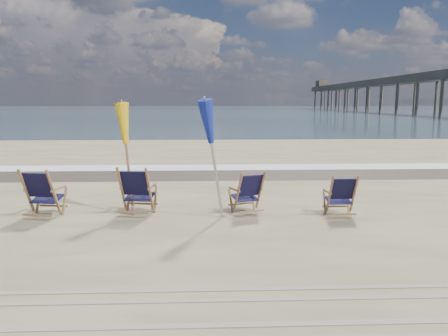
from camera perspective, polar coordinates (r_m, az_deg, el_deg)
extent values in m
plane|color=#374D5B|center=(135.46, -2.16, 7.63)|extent=(400.00, 400.00, 0.00)
cube|color=silver|center=(15.92, -0.88, 0.10)|extent=(200.00, 1.40, 0.01)
cube|color=#42362A|center=(14.44, -0.73, -0.78)|extent=(200.00, 2.60, 0.00)
cylinder|color=#8D623F|center=(9.37, -12.44, 1.12)|extent=(0.06, 0.06, 2.34)
cone|color=yellow|center=(9.31, -12.58, 5.37)|extent=(0.30, 0.30, 0.85)
cylinder|color=#A5A5AD|center=(8.67, -1.23, 1.05)|extent=(0.06, 0.06, 2.44)
cone|color=navy|center=(8.60, -1.24, 5.98)|extent=(0.30, 0.30, 0.85)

